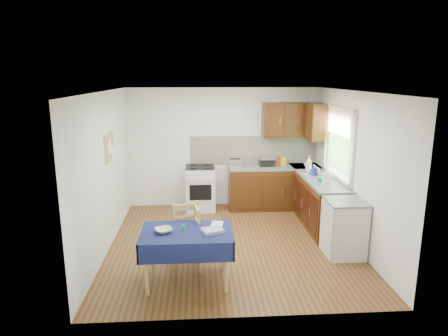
{
  "coord_description": "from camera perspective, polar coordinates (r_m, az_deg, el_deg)",
  "views": [
    {
      "loc": [
        -0.53,
        -6.2,
        2.74
      ],
      "look_at": [
        -0.11,
        0.3,
        1.22
      ],
      "focal_mm": 32.0,
      "sensor_mm": 36.0,
      "label": 1
    }
  ],
  "objects": [
    {
      "name": "ceiling",
      "position": [
        6.22,
        1.17,
        10.89
      ],
      "size": [
        4.0,
        4.2,
        0.02
      ],
      "primitive_type": "cube",
      "color": "white",
      "rests_on": "wall_back"
    },
    {
      "name": "dish_rack",
      "position": [
        7.62,
        13.08,
        -1.04
      ],
      "size": [
        0.43,
        0.33,
        0.2
      ],
      "rotation": [
        0.0,
        0.0,
        0.24
      ],
      "color": "gray",
      "rests_on": "worktop_right"
    },
    {
      "name": "worktop_back",
      "position": [
        8.36,
        7.25,
        0.14
      ],
      "size": [
        1.9,
        0.6,
        0.04
      ],
      "primitive_type": "cube",
      "color": "slate",
      "rests_on": "base_cabinets"
    },
    {
      "name": "sauce_bottle",
      "position": [
        8.24,
        7.77,
        0.94
      ],
      "size": [
        0.05,
        0.05,
        0.24
      ],
      "primitive_type": "cylinder",
      "color": "red",
      "rests_on": "worktop_back"
    },
    {
      "name": "dining_table",
      "position": [
        5.4,
        -5.33,
        -10.02
      ],
      "size": [
        1.21,
        0.82,
        0.73
      ],
      "rotation": [
        0.0,
        0.0,
        -0.42
      ],
      "color": "#101041",
      "rests_on": "ground"
    },
    {
      "name": "toaster",
      "position": [
        8.17,
        1.61,
        0.71
      ],
      "size": [
        0.25,
        0.15,
        0.19
      ],
      "rotation": [
        0.0,
        0.0,
        -0.26
      ],
      "color": "silver",
      "rests_on": "worktop_back"
    },
    {
      "name": "corkboard",
      "position": [
        6.75,
        -16.02,
        2.86
      ],
      "size": [
        0.04,
        0.62,
        0.47
      ],
      "color": "tan",
      "rests_on": "wall_left"
    },
    {
      "name": "chair_near",
      "position": [
        5.83,
        -2.58,
        -9.53
      ],
      "size": [
        0.48,
        0.48,
        0.94
      ],
      "rotation": [
        0.0,
        0.0,
        1.73
      ],
      "color": "tan",
      "rests_on": "ground"
    },
    {
      "name": "soap_bottle_a",
      "position": [
        7.93,
        12.03,
        0.58
      ],
      "size": [
        0.14,
        0.14,
        0.32
      ],
      "primitive_type": "imported",
      "rotation": [
        0.0,
        0.0,
        0.16
      ],
      "color": "silver",
      "rests_on": "worktop_right"
    },
    {
      "name": "wall_front",
      "position": [
        4.39,
        3.45,
        -6.75
      ],
      "size": [
        4.0,
        0.02,
        2.5
      ],
      "primitive_type": "cube",
      "color": "white",
      "rests_on": "ground"
    },
    {
      "name": "plate_bowl",
      "position": [
        5.35,
        -8.6,
        -8.79
      ],
      "size": [
        0.28,
        0.28,
        0.05
      ],
      "primitive_type": "imported",
      "rotation": [
        0.0,
        0.0,
        0.38
      ],
      "color": "beige",
      "rests_on": "dining_table"
    },
    {
      "name": "yellow_packet",
      "position": [
        8.48,
        8.47,
        0.96
      ],
      "size": [
        0.12,
        0.08,
        0.15
      ],
      "primitive_type": "cube",
      "rotation": [
        0.0,
        0.0,
        0.04
      ],
      "color": "gold",
      "rests_on": "worktop_back"
    },
    {
      "name": "spice_jar",
      "position": [
        5.36,
        -5.85,
        -8.51
      ],
      "size": [
        0.04,
        0.04,
        0.08
      ],
      "primitive_type": "cylinder",
      "color": "green",
      "rests_on": "dining_table"
    },
    {
      "name": "book",
      "position": [
        5.56,
        -1.82,
        -8.01
      ],
      "size": [
        0.19,
        0.24,
        0.02
      ],
      "primitive_type": "imported",
      "rotation": [
        0.0,
        0.0,
        -0.15
      ],
      "color": "white",
      "rests_on": "dining_table"
    },
    {
      "name": "sandwich_press",
      "position": [
        8.35,
        6.13,
        0.89
      ],
      "size": [
        0.3,
        0.26,
        0.17
      ],
      "rotation": [
        0.0,
        0.0,
        0.28
      ],
      "color": "black",
      "rests_on": "worktop_back"
    },
    {
      "name": "wall_right",
      "position": [
        6.86,
        18.02,
        -0.1
      ],
      "size": [
        0.02,
        4.2,
        2.5
      ],
      "primitive_type": "cube",
      "color": "white",
      "rests_on": "ground"
    },
    {
      "name": "tea_towel",
      "position": [
        5.29,
        -1.64,
        -8.93
      ],
      "size": [
        0.32,
        0.29,
        0.05
      ],
      "primitive_type": "cube",
      "rotation": [
        0.0,
        0.0,
        0.35
      ],
      "color": "#2A389A",
      "rests_on": "dining_table"
    },
    {
      "name": "base_cabinets",
      "position": [
        8.03,
        10.05,
        -3.83
      ],
      "size": [
        1.9,
        2.3,
        0.86
      ],
      "color": "black",
      "rests_on": "ground"
    },
    {
      "name": "chair_far",
      "position": [
        6.01,
        -5.84,
        -8.71
      ],
      "size": [
        0.55,
        0.55,
        0.97
      ],
      "rotation": [
        0.0,
        0.0,
        3.48
      ],
      "color": "tan",
      "rests_on": "ground"
    },
    {
      "name": "soap_bottle_b",
      "position": [
        7.62,
        12.6,
        -0.43
      ],
      "size": [
        0.12,
        0.12,
        0.2
      ],
      "primitive_type": "imported",
      "rotation": [
        0.0,
        0.0,
        1.92
      ],
      "color": "#1F44B9",
      "rests_on": "worktop_right"
    },
    {
      "name": "upper_cabinets",
      "position": [
        8.3,
        10.69,
        6.72
      ],
      "size": [
        1.2,
        0.85,
        0.7
      ],
      "color": "black",
      "rests_on": "wall_back"
    },
    {
      "name": "splashback",
      "position": [
        8.5,
        4.3,
        2.63
      ],
      "size": [
        2.7,
        0.02,
        0.6
      ],
      "primitive_type": "cube",
      "color": "white",
      "rests_on": "wall_back"
    },
    {
      "name": "cup",
      "position": [
        8.41,
        11.71,
        0.47
      ],
      "size": [
        0.12,
        0.12,
        0.09
      ],
      "primitive_type": "imported",
      "rotation": [
        0.0,
        0.0,
        0.1
      ],
      "color": "white",
      "rests_on": "worktop_back"
    },
    {
      "name": "wall_back",
      "position": [
        8.44,
        -0.08,
        2.93
      ],
      "size": [
        4.0,
        0.02,
        2.5
      ],
      "primitive_type": "cube",
      "color": "white",
      "rests_on": "ground"
    },
    {
      "name": "worktop_corner",
      "position": [
        8.51,
        11.55,
        0.2
      ],
      "size": [
        0.6,
        0.6,
        0.04
      ],
      "primitive_type": "cube",
      "color": "slate",
      "rests_on": "base_cabinets"
    },
    {
      "name": "fridge",
      "position": [
        6.49,
        16.81,
        -8.22
      ],
      "size": [
        0.58,
        0.6,
        0.89
      ],
      "color": "silver",
      "rests_on": "ground"
    },
    {
      "name": "worktop_right",
      "position": [
        7.44,
        13.85,
        -1.77
      ],
      "size": [
        0.6,
        1.7,
        0.04
      ],
      "primitive_type": "cube",
      "color": "slate",
      "rests_on": "base_cabinets"
    },
    {
      "name": "wall_left",
      "position": [
        6.54,
        -16.62,
        -0.62
      ],
      "size": [
        0.02,
        4.2,
        2.5
      ],
      "primitive_type": "cube",
      "color": "silver",
      "rests_on": "ground"
    },
    {
      "name": "soap_bottle_c",
      "position": [
        7.28,
        13.68,
        -1.29
      ],
      "size": [
        0.17,
        0.17,
        0.15
      ],
      "primitive_type": "imported",
      "rotation": [
        0.0,
        0.0,
        3.9
      ],
      "color": "green",
      "rests_on": "worktop_right"
    },
    {
      "name": "stove",
      "position": [
        8.31,
        -3.39,
        -2.85
      ],
      "size": [
        0.6,
        0.61,
        0.92
      ],
      "color": "silver",
      "rests_on": "ground"
    },
    {
      "name": "floor",
      "position": [
        6.79,
        1.07,
        -10.68
      ],
      "size": [
        4.2,
        4.2,
        0.0
      ],
      "primitive_type": "plane",
      "color": "#4F2A15",
      "rests_on": "ground"
    },
    {
      "name": "kettle",
      "position": [
        7.13,
        14.51,
        -1.35
      ],
      "size": [
        0.15,
        0.15,
        0.26
      ],
      "color": "silver",
      "rests_on": "worktop_right"
    },
    {
      "name": "window",
      "position": [
        7.42,
        16.06,
        4.14
      ],
      "size": [
        0.04,
        1.48,
        1.26
      ],
      "color": "#2E5422",
      "rests_on": "wall_right"
    }
  ]
}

